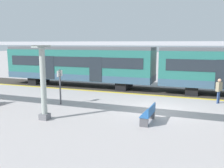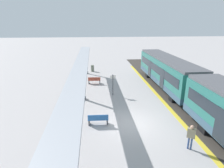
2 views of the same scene
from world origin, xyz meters
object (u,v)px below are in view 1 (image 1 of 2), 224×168
Objects in this scene: train_near_carriage at (78,65)px; bench_far_end at (149,114)px; canopy_pillar_second at (43,83)px; platform_info_sign at (60,83)px; passenger_waiting_near_edge at (219,88)px.

bench_far_end is at bearing 44.77° from train_near_carriage.
canopy_pillar_second is 5.40m from bench_far_end.
train_near_carriage reaches higher than platform_info_sign.
passenger_waiting_near_edge is (2.78, 11.42, -0.84)m from train_near_carriage.
canopy_pillar_second is at bearing -51.78° from passenger_waiting_near_edge.
canopy_pillar_second is at bearing 17.22° from platform_info_sign.
passenger_waiting_near_edge is (-6.62, 8.41, -0.89)m from canopy_pillar_second.
platform_info_sign reaches higher than passenger_waiting_near_edge.
passenger_waiting_near_edge reaches higher than bench_far_end.
passenger_waiting_near_edge is (-5.34, 3.37, 0.55)m from bench_far_end.
canopy_pillar_second is 2.45× the size of bench_far_end.
platform_info_sign reaches higher than bench_far_end.
platform_info_sign is (-1.70, -5.96, 0.89)m from bench_far_end.
train_near_carriage is 11.51m from bench_far_end.
train_near_carriage is 3.62× the size of canopy_pillar_second.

